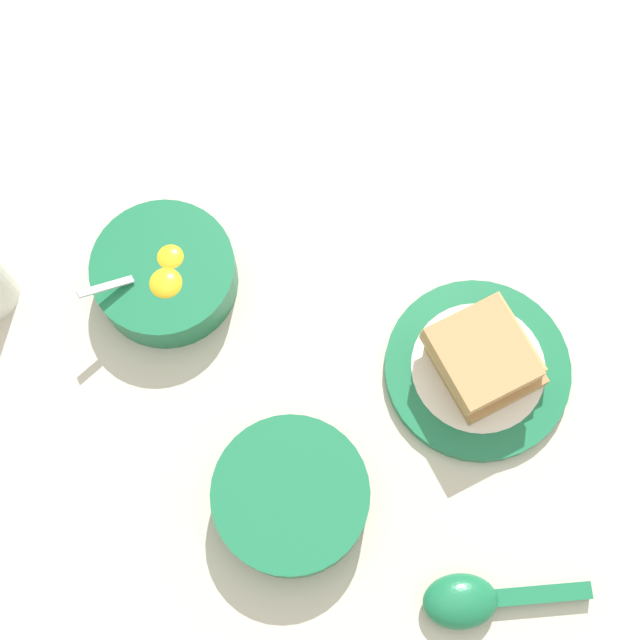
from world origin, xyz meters
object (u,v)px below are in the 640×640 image
(toast_plate, at_px, (477,369))
(soup_spoon, at_px, (473,600))
(egg_bowl, at_px, (165,274))
(toast_sandwich, at_px, (483,357))
(congee_bowl, at_px, (291,496))

(toast_plate, relative_size, soup_spoon, 1.22)
(egg_bowl, bearing_deg, soup_spoon, 8.76)
(toast_sandwich, height_order, congee_bowl, toast_sandwich)
(toast_sandwich, bearing_deg, egg_bowl, -141.10)
(egg_bowl, xyz_separation_m, congee_bowl, (0.25, -0.02, 0.00))
(toast_plate, xyz_separation_m, soup_spoon, (0.16, -0.13, 0.01))
(egg_bowl, xyz_separation_m, toast_sandwich, (0.24, 0.20, 0.02))
(toast_plate, bearing_deg, congee_bowl, -89.79)
(toast_sandwich, bearing_deg, congee_bowl, -89.45)
(toast_sandwich, bearing_deg, soup_spoon, -38.84)
(soup_spoon, height_order, congee_bowl, congee_bowl)
(egg_bowl, distance_m, toast_sandwich, 0.31)
(congee_bowl, bearing_deg, egg_bowl, 175.69)
(soup_spoon, distance_m, congee_bowl, 0.18)
(toast_plate, relative_size, toast_sandwich, 1.73)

